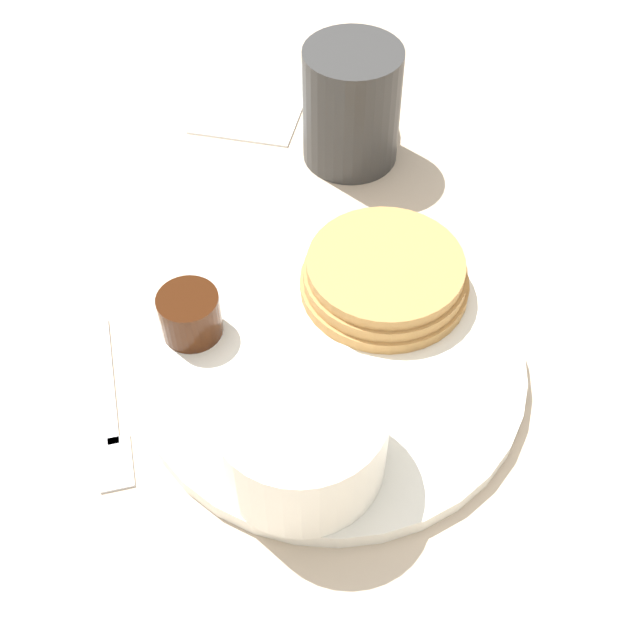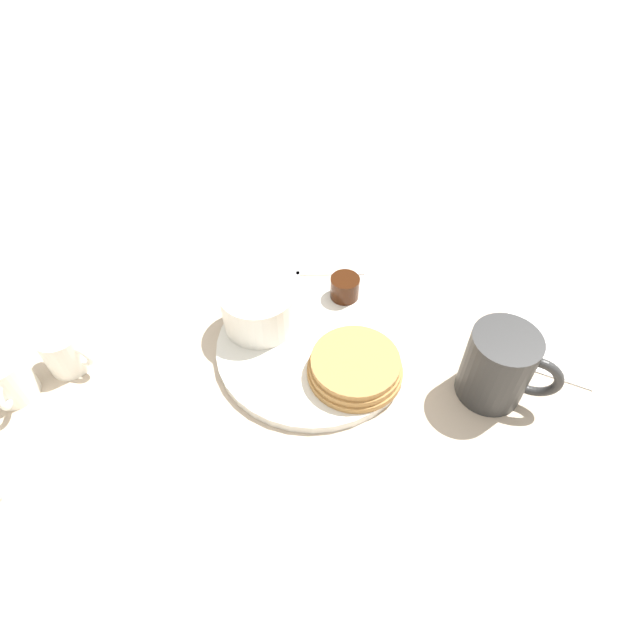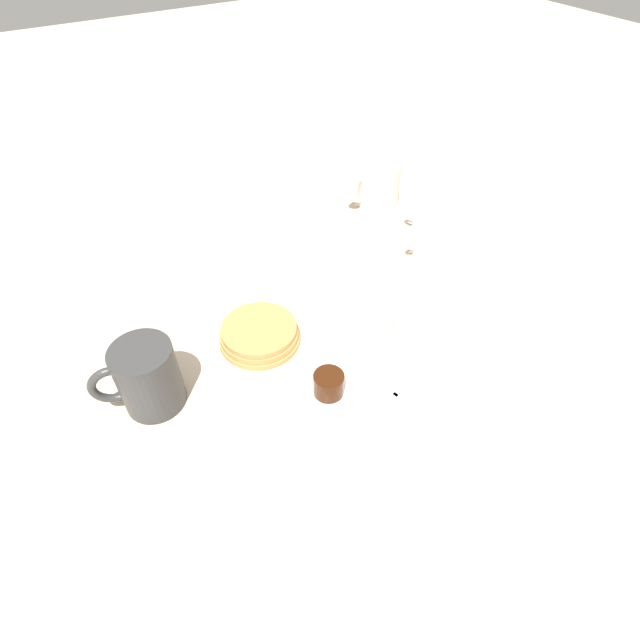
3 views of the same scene
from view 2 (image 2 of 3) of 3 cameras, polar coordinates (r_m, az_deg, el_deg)
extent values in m
plane|color=#C6B299|center=(0.64, -0.69, -3.25)|extent=(4.00, 4.00, 0.00)
cylinder|color=white|center=(0.64, -0.70, -2.91)|extent=(0.25, 0.25, 0.01)
cylinder|color=#B78447|center=(0.60, 3.99, -5.81)|extent=(0.12, 0.12, 0.01)
cylinder|color=#B78447|center=(0.60, 4.03, -5.29)|extent=(0.11, 0.11, 0.01)
cylinder|color=#B78447|center=(0.59, 4.08, -4.77)|extent=(0.11, 0.11, 0.01)
cylinder|color=white|center=(0.64, -6.97, 1.45)|extent=(0.10, 0.10, 0.06)
cylinder|color=white|center=(0.63, -7.17, 3.00)|extent=(0.08, 0.08, 0.01)
cylinder|color=#38190A|center=(0.68, 2.85, 3.74)|extent=(0.04, 0.04, 0.03)
cylinder|color=white|center=(0.67, -7.15, 1.57)|extent=(0.04, 0.04, 0.02)
sphere|color=white|center=(0.66, -7.28, 2.55)|extent=(0.02, 0.02, 0.02)
cylinder|color=#333333|center=(0.60, 19.56, -4.98)|extent=(0.08, 0.08, 0.10)
torus|color=#333333|center=(0.60, 23.32, -5.99)|extent=(0.06, 0.02, 0.06)
cylinder|color=white|center=(0.68, -27.17, -3.14)|extent=(0.05, 0.05, 0.06)
torus|color=white|center=(0.66, -25.59, -3.72)|extent=(0.03, 0.01, 0.03)
cone|color=white|center=(0.68, -29.20, -1.28)|extent=(0.02, 0.02, 0.01)
cylinder|color=white|center=(0.68, -32.13, -5.70)|extent=(0.05, 0.05, 0.06)
torus|color=white|center=(0.66, -32.40, -7.39)|extent=(0.02, 0.03, 0.03)
cube|color=silver|center=(0.74, 1.15, 5.44)|extent=(0.10, 0.03, 0.00)
cube|color=silver|center=(0.74, -3.74, 5.39)|extent=(0.04, 0.03, 0.00)
cube|color=white|center=(0.71, 24.58, -2.96)|extent=(0.14, 0.11, 0.00)
camera|label=1|loc=(0.58, -38.72, 31.77)|focal=45.00mm
camera|label=3|loc=(0.84, 32.06, 44.97)|focal=28.00mm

